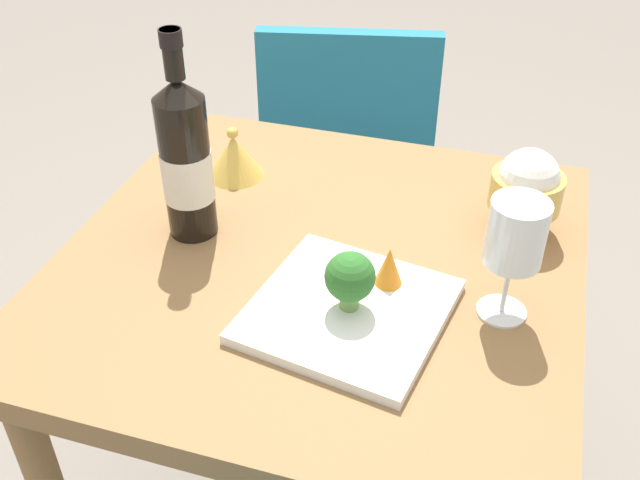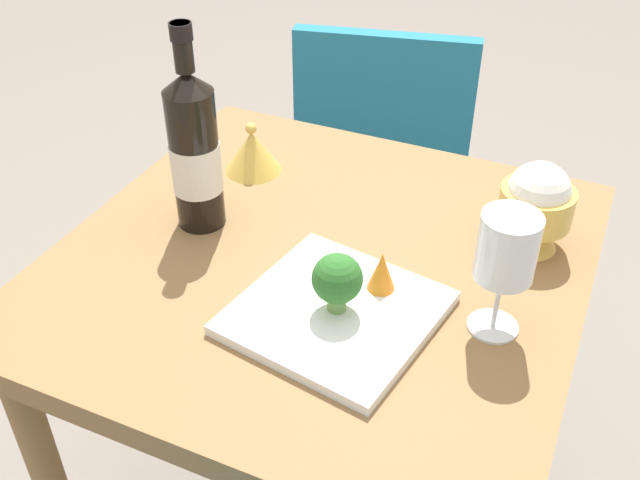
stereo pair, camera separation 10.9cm
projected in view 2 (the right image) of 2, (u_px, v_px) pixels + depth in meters
dining_table at (320, 308)px, 1.17m from camera, size 0.77×0.77×0.74m
chair_near_window at (384, 150)px, 1.79m from camera, size 0.48×0.48×0.85m
wine_bottle at (195, 151)px, 1.11m from camera, size 0.08×0.08×0.33m
wine_glass at (507, 250)px, 0.91m from camera, size 0.08×0.08×0.18m
rice_bowl at (536, 205)px, 1.09m from camera, size 0.11×0.11×0.14m
rice_bowl_lid at (252, 151)px, 1.29m from camera, size 0.10×0.10×0.09m
serving_plate at (336, 313)px, 0.99m from camera, size 0.29×0.29×0.02m
broccoli_floret at (337, 280)px, 0.96m from camera, size 0.07×0.07×0.09m
carrot_garnish_left at (382, 271)px, 1.01m from camera, size 0.04×0.04×0.06m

